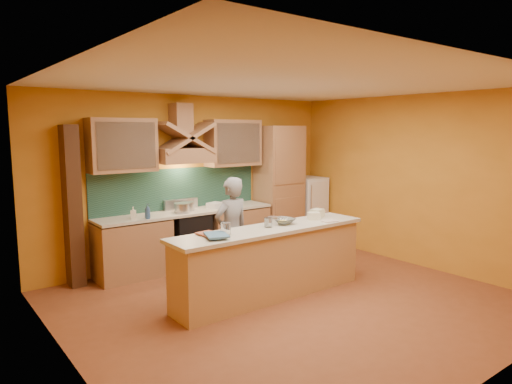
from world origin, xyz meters
TOP-DOWN VIEW (x-y plane):
  - floor at (0.00, 0.00)m, footprint 5.50×5.00m
  - ceiling at (0.00, 0.00)m, footprint 5.50×5.00m
  - wall_back at (0.00, 2.50)m, footprint 5.50×0.02m
  - wall_front at (0.00, -2.50)m, footprint 5.50×0.02m
  - wall_left at (-2.75, 0.00)m, footprint 0.02×5.00m
  - wall_right at (2.75, 0.00)m, footprint 0.02×5.00m
  - base_cabinet_left at (-1.25, 2.20)m, footprint 1.10×0.60m
  - base_cabinet_right at (0.65, 2.20)m, footprint 1.10×0.60m
  - counter_top at (-0.30, 2.20)m, footprint 3.00×0.62m
  - stove at (-0.30, 2.20)m, footprint 0.60×0.58m
  - backsplash at (-0.30, 2.48)m, footprint 3.00×0.03m
  - range_hood at (-0.30, 2.25)m, footprint 0.92×0.50m
  - hood_chimney at (-0.30, 2.35)m, footprint 0.30×0.30m
  - upper_cabinet_left at (-1.30, 2.33)m, footprint 1.00×0.35m
  - upper_cabinet_right at (0.70, 2.33)m, footprint 1.00×0.35m
  - pantry_column at (1.65, 2.20)m, footprint 0.80×0.60m
  - fridge at (2.40, 2.20)m, footprint 0.58×0.60m
  - trim_column_left at (-2.05, 2.35)m, footprint 0.20×0.30m
  - island_body at (-0.10, 0.30)m, footprint 2.80×0.55m
  - island_top at (-0.10, 0.30)m, footprint 2.90×0.62m
  - person at (-0.25, 1.01)m, footprint 0.60×0.42m
  - pot_large at (-0.44, 2.12)m, footprint 0.28×0.28m
  - pot_small at (-0.27, 2.23)m, footprint 0.21×0.21m
  - soap_bottle_a at (-1.25, 2.11)m, footprint 0.11×0.11m
  - soap_bottle_b at (-1.09, 1.97)m, footprint 0.12×0.12m
  - bowl_back at (0.49, 2.23)m, footprint 0.22×0.22m
  - dish_rack at (0.22, 2.18)m, footprint 0.30×0.27m
  - book_lower at (-1.10, 0.40)m, footprint 0.26×0.33m
  - book_upper at (-1.11, 0.28)m, footprint 0.36×0.41m
  - jar_large at (-0.80, 0.32)m, footprint 0.14×0.14m
  - jar_small at (-0.11, 0.34)m, footprint 0.14×0.14m
  - kitchen_scale at (0.03, 0.42)m, footprint 0.14×0.14m
  - mixing_bowl at (0.18, 0.39)m, footprint 0.36×0.36m
  - cloth at (0.81, 0.11)m, footprint 0.25×0.20m
  - grocery_bag_a at (0.91, 0.44)m, footprint 0.21×0.18m
  - grocery_bag_b at (0.74, 0.34)m, footprint 0.21×0.20m

SIDE VIEW (x-z plane):
  - floor at x=0.00m, z-range -0.01..0.01m
  - base_cabinet_left at x=-1.25m, z-range 0.00..0.86m
  - base_cabinet_right at x=0.65m, z-range 0.00..0.86m
  - island_body at x=-0.10m, z-range 0.00..0.88m
  - stove at x=-0.30m, z-range 0.00..0.90m
  - fridge at x=2.40m, z-range 0.00..1.30m
  - person at x=-0.25m, z-range 0.00..1.57m
  - counter_top at x=-0.30m, z-range 0.88..0.92m
  - island_top at x=-0.10m, z-range 0.90..0.95m
  - bowl_back at x=0.49m, z-range 0.92..0.98m
  - cloth at x=0.81m, z-range 0.94..0.96m
  - book_lower at x=-1.10m, z-range 0.94..0.97m
  - pot_small at x=-0.27m, z-range 0.90..1.03m
  - dish_rack at x=0.22m, z-range 0.92..1.01m
  - pot_large at x=-0.44m, z-range 0.90..1.05m
  - book_upper at x=-1.11m, z-range 0.97..0.99m
  - mixing_bowl at x=0.18m, z-range 0.95..1.02m
  - kitchen_scale at x=0.03m, z-range 0.94..1.04m
  - grocery_bag_b at x=0.74m, z-range 0.94..1.05m
  - grocery_bag_a at x=0.91m, z-range 0.95..1.06m
  - jar_small at x=-0.11m, z-range 0.95..1.07m
  - soap_bottle_a at x=-1.25m, z-range 0.92..1.10m
  - jar_large at x=-0.80m, z-range 0.94..1.09m
  - soap_bottle_b at x=-1.09m, z-range 0.92..1.14m
  - pantry_column at x=1.65m, z-range 0.00..2.30m
  - trim_column_left at x=-2.05m, z-range 0.00..2.30m
  - backsplash at x=-0.30m, z-range 0.90..1.60m
  - wall_back at x=0.00m, z-range 0.00..2.80m
  - wall_front at x=0.00m, z-range 0.00..2.80m
  - wall_left at x=-2.75m, z-range 0.00..2.80m
  - wall_right at x=2.75m, z-range 0.00..2.80m
  - range_hood at x=-0.30m, z-range 1.70..1.94m
  - upper_cabinet_left at x=-1.30m, z-range 1.60..2.40m
  - upper_cabinet_right at x=0.70m, z-range 1.60..2.40m
  - hood_chimney at x=-0.30m, z-range 2.15..2.65m
  - ceiling at x=0.00m, z-range 2.79..2.80m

